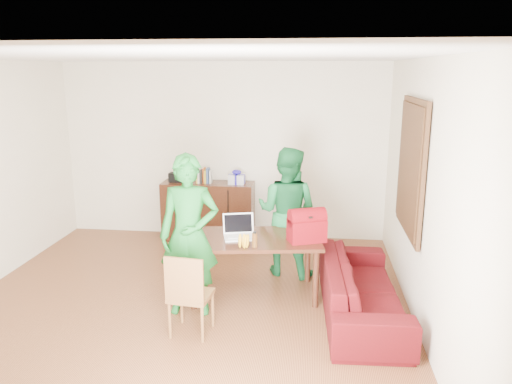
# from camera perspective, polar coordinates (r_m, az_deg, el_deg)

# --- Properties ---
(room) EXTENTS (5.20, 5.70, 2.90)m
(room) POSITION_cam_1_polar(r_m,az_deg,el_deg) (5.27, -8.83, -0.34)
(room) COLOR #401F10
(room) RESTS_ON ground
(table) EXTENTS (1.62, 1.06, 0.71)m
(table) POSITION_cam_1_polar(r_m,az_deg,el_deg) (5.78, -0.23, -6.00)
(table) COLOR black
(table) RESTS_ON ground
(chair) EXTENTS (0.43, 0.41, 0.86)m
(chair) POSITION_cam_1_polar(r_m,az_deg,el_deg) (5.15, -7.44, -13.22)
(chair) COLOR brown
(chair) RESTS_ON ground
(person_near) EXTENTS (0.67, 0.46, 1.74)m
(person_near) POSITION_cam_1_polar(r_m,az_deg,el_deg) (5.35, -7.64, -4.94)
(person_near) COLOR #166523
(person_near) RESTS_ON ground
(person_far) EXTENTS (0.95, 0.83, 1.65)m
(person_far) POSITION_cam_1_polar(r_m,az_deg,el_deg) (6.35, 3.55, -2.24)
(person_far) COLOR #166631
(person_far) RESTS_ON ground
(laptop) EXTENTS (0.41, 0.33, 0.25)m
(laptop) POSITION_cam_1_polar(r_m,az_deg,el_deg) (5.71, -1.85, -4.86)
(laptop) COLOR white
(laptop) RESTS_ON table
(bananas) EXTENTS (0.18, 0.13, 0.06)m
(bananas) POSITION_cam_1_polar(r_m,az_deg,el_deg) (5.42, -1.41, -6.08)
(bananas) COLOR gold
(bananas) RESTS_ON table
(bottle) EXTENTS (0.07, 0.07, 0.18)m
(bottle) POSITION_cam_1_polar(r_m,az_deg,el_deg) (5.42, -0.15, -5.41)
(bottle) COLOR #583414
(bottle) RESTS_ON table
(red_bag) EXTENTS (0.46, 0.36, 0.30)m
(red_bag) POSITION_cam_1_polar(r_m,az_deg,el_deg) (5.62, 5.82, -4.14)
(red_bag) COLOR maroon
(red_bag) RESTS_ON table
(sofa) EXTENTS (0.88, 2.05, 0.59)m
(sofa) POSITION_cam_1_polar(r_m,az_deg,el_deg) (5.57, 11.94, -10.73)
(sofa) COLOR #390713
(sofa) RESTS_ON ground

